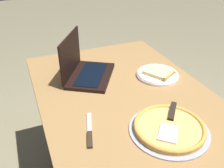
% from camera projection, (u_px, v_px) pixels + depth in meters
% --- Properties ---
extents(dining_table, '(1.19, 0.83, 0.75)m').
position_uv_depth(dining_table, '(124.00, 110.00, 1.28)').
color(dining_table, olive).
rests_on(dining_table, ground_plane).
extents(laptop, '(0.38, 0.35, 0.24)m').
position_uv_depth(laptop, '(84.00, 68.00, 1.35)').
color(laptop, black).
rests_on(laptop, dining_table).
extents(pizza_plate, '(0.23, 0.23, 0.04)m').
position_uv_depth(pizza_plate, '(158.00, 74.00, 1.37)').
color(pizza_plate, white).
rests_on(pizza_plate, dining_table).
extents(pizza_tray, '(0.32, 0.32, 0.03)m').
position_uv_depth(pizza_tray, '(169.00, 128.00, 0.99)').
color(pizza_tray, '#9699A9').
rests_on(pizza_tray, dining_table).
extents(table_knife, '(0.21, 0.08, 0.01)m').
position_uv_depth(table_knife, '(90.00, 133.00, 0.98)').
color(table_knife, '#B0B4BC').
rests_on(table_knife, dining_table).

